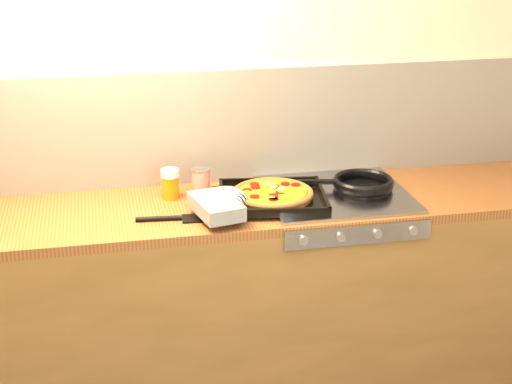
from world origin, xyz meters
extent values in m
plane|color=beige|center=(0.00, 1.40, 1.25)|extent=(3.20, 0.00, 3.20)
cube|color=silver|center=(0.00, 1.39, 1.15)|extent=(3.20, 0.02, 0.50)
cube|color=brown|center=(0.00, 1.10, 0.43)|extent=(3.20, 0.60, 0.86)
cube|color=brown|center=(0.00, 1.10, 0.88)|extent=(3.20, 0.60, 0.04)
cube|color=#9D9DA2|center=(0.45, 0.80, 0.85)|extent=(0.60, 0.03, 0.08)
cylinder|color=#A5A5AA|center=(0.23, 0.78, 0.85)|extent=(0.04, 0.02, 0.04)
cylinder|color=#A5A5AA|center=(0.38, 0.78, 0.85)|extent=(0.04, 0.02, 0.04)
cylinder|color=#A5A5AA|center=(0.53, 0.78, 0.85)|extent=(0.04, 0.02, 0.04)
cylinder|color=#A5A5AA|center=(0.67, 0.78, 0.85)|extent=(0.04, 0.02, 0.04)
cube|color=#9D9DA2|center=(0.45, 1.10, 0.91)|extent=(0.60, 0.56, 0.02)
cube|color=black|center=(0.16, 1.06, 0.92)|extent=(0.48, 0.43, 0.01)
cube|color=black|center=(0.19, 1.24, 0.94)|extent=(0.43, 0.07, 0.02)
cube|color=black|center=(0.14, 0.88, 0.94)|extent=(0.43, 0.07, 0.02)
cube|color=black|center=(0.37, 1.03, 0.94)|extent=(0.06, 0.37, 0.02)
cube|color=black|center=(-0.04, 1.09, 0.94)|extent=(0.06, 0.37, 0.02)
cylinder|color=olive|center=(0.16, 1.06, 0.94)|extent=(0.36, 0.36, 0.02)
torus|color=olive|center=(0.16, 1.06, 0.95)|extent=(0.38, 0.38, 0.03)
cylinder|color=orange|center=(0.16, 1.06, 0.95)|extent=(0.32, 0.32, 0.01)
cylinder|color=maroon|center=(0.19, 1.04, 0.96)|extent=(0.04, 0.04, 0.01)
cylinder|color=maroon|center=(0.11, 1.15, 0.96)|extent=(0.04, 0.04, 0.01)
cylinder|color=maroon|center=(0.15, 0.96, 0.96)|extent=(0.04, 0.04, 0.01)
cylinder|color=maroon|center=(0.06, 1.09, 0.96)|extent=(0.04, 0.04, 0.01)
cylinder|color=maroon|center=(0.24, 1.13, 0.96)|extent=(0.04, 0.04, 0.01)
cylinder|color=maroon|center=(0.19, 1.10, 0.96)|extent=(0.04, 0.04, 0.01)
cylinder|color=maroon|center=(0.08, 1.01, 0.96)|extent=(0.04, 0.04, 0.01)
cylinder|color=maroon|center=(0.28, 1.11, 0.96)|extent=(0.04, 0.04, 0.01)
cylinder|color=maroon|center=(0.15, 0.97, 0.96)|extent=(0.04, 0.04, 0.01)
cylinder|color=maroon|center=(0.16, 1.00, 0.96)|extent=(0.04, 0.04, 0.01)
cylinder|color=maroon|center=(0.10, 1.11, 0.96)|extent=(0.04, 0.04, 0.01)
ellipsoid|color=yellow|center=(0.08, 1.05, 0.96)|extent=(0.04, 0.03, 0.01)
ellipsoid|color=yellow|center=(0.06, 1.06, 0.96)|extent=(0.04, 0.03, 0.01)
ellipsoid|color=yellow|center=(0.16, 1.11, 0.96)|extent=(0.04, 0.03, 0.01)
ellipsoid|color=yellow|center=(0.16, 1.15, 0.96)|extent=(0.04, 0.03, 0.01)
ellipsoid|color=yellow|center=(0.14, 0.98, 0.96)|extent=(0.04, 0.03, 0.01)
ellipsoid|color=yellow|center=(0.20, 1.03, 0.96)|extent=(0.04, 0.03, 0.01)
ellipsoid|color=yellow|center=(0.19, 1.05, 0.96)|extent=(0.04, 0.03, 0.01)
ellipsoid|color=yellow|center=(0.08, 1.04, 0.96)|extent=(0.04, 0.03, 0.01)
ellipsoid|color=yellow|center=(0.18, 1.13, 0.96)|extent=(0.04, 0.03, 0.01)
ellipsoid|color=silver|center=(0.17, 1.14, 0.96)|extent=(0.04, 0.04, 0.01)
ellipsoid|color=silver|center=(0.18, 1.10, 0.96)|extent=(0.04, 0.04, 0.01)
ellipsoid|color=silver|center=(0.21, 1.08, 0.96)|extent=(0.04, 0.04, 0.01)
cube|color=black|center=(-0.09, 0.93, 0.96)|extent=(0.20, 0.28, 0.06)
ellipsoid|color=black|center=(-0.03, 1.05, 0.96)|extent=(0.17, 0.17, 0.06)
cylinder|color=black|center=(-0.01, 0.96, 0.96)|extent=(0.10, 0.12, 0.06)
cylinder|color=black|center=(0.58, 1.11, 0.92)|extent=(0.28, 0.28, 0.01)
torus|color=black|center=(0.58, 1.11, 0.94)|extent=(0.31, 0.31, 0.03)
cube|color=black|center=(0.37, 1.16, 0.95)|extent=(0.19, 0.06, 0.02)
cylinder|color=#AF190E|center=(-0.11, 1.23, 0.96)|extent=(0.09, 0.09, 0.10)
cylinder|color=#B2B2B7|center=(-0.11, 1.23, 1.01)|extent=(0.09, 0.09, 0.01)
cylinder|color=#B2B2B7|center=(-0.11, 1.23, 0.90)|extent=(0.09, 0.09, 0.01)
cylinder|color=orange|center=(-0.24, 1.21, 0.95)|extent=(0.08, 0.08, 0.10)
cylinder|color=silver|center=(-0.24, 1.21, 1.01)|extent=(0.09, 0.09, 0.03)
cylinder|color=#A06A44|center=(0.07, 1.31, 0.91)|extent=(0.26, 0.05, 0.02)
ellipsoid|color=#A06A44|center=(0.21, 1.33, 0.91)|extent=(0.06, 0.04, 0.02)
cube|color=black|center=(-0.17, 0.96, 0.90)|extent=(0.11, 0.09, 0.01)
cylinder|color=black|center=(-0.31, 0.97, 0.91)|extent=(0.18, 0.04, 0.02)
camera|label=1|loc=(-0.52, -1.87, 2.08)|focal=55.00mm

